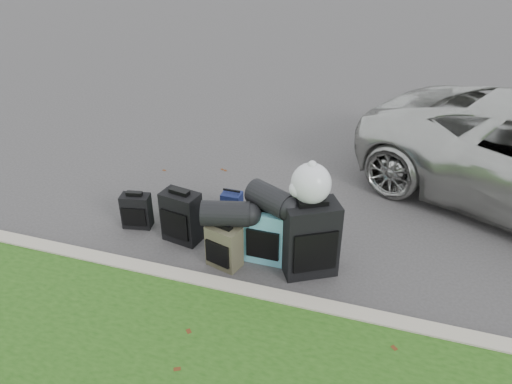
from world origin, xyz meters
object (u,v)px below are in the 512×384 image
(tote_green, at_px, (174,203))
(tote_navy, at_px, (232,202))
(suitcase_olive, at_px, (224,246))
(suitcase_small_black, at_px, (137,211))
(suitcase_teal, at_px, (266,235))
(suitcase_large_black_left, at_px, (182,217))
(suitcase_large_black_right, at_px, (310,239))

(tote_green, bearing_deg, tote_navy, 45.83)
(tote_navy, bearing_deg, suitcase_olive, -74.40)
(suitcase_olive, bearing_deg, tote_green, 157.28)
(suitcase_small_black, relative_size, suitcase_teal, 0.69)
(suitcase_teal, xyz_separation_m, tote_green, (-1.40, 0.54, -0.17))
(tote_green, bearing_deg, suitcase_small_black, -103.28)
(suitcase_teal, bearing_deg, tote_navy, 130.99)
(suitcase_large_black_left, relative_size, tote_green, 2.13)
(suitcase_large_black_left, bearing_deg, tote_navy, 75.71)
(suitcase_small_black, distance_m, suitcase_large_black_left, 0.66)
(suitcase_small_black, xyz_separation_m, suitcase_teal, (1.70, -0.14, 0.10))
(suitcase_small_black, distance_m, suitcase_olive, 1.36)
(suitcase_large_black_left, height_order, tote_navy, suitcase_large_black_left)
(suitcase_large_black_right, bearing_deg, suitcase_teal, 142.66)
(suitcase_large_black_right, bearing_deg, tote_green, 132.35)
(suitcase_large_black_left, height_order, suitcase_large_black_right, suitcase_large_black_right)
(suitcase_small_black, relative_size, tote_navy, 1.62)
(suitcase_small_black, bearing_deg, suitcase_teal, -16.29)
(suitcase_small_black, bearing_deg, tote_navy, 22.73)
(suitcase_teal, height_order, tote_green, suitcase_teal)
(suitcase_teal, xyz_separation_m, suitcase_large_black_right, (0.50, -0.07, 0.10))
(suitcase_large_black_right, distance_m, tote_green, 2.02)
(suitcase_olive, height_order, tote_navy, suitcase_olive)
(tote_green, bearing_deg, suitcase_large_black_right, 6.25)
(suitcase_olive, bearing_deg, suitcase_teal, 47.84)
(suitcase_olive, bearing_deg, suitcase_large_black_right, 27.47)
(suitcase_olive, xyz_separation_m, suitcase_large_black_right, (0.91, 0.19, 0.17))
(suitcase_olive, distance_m, tote_navy, 1.12)
(suitcase_olive, height_order, suitcase_large_black_right, suitcase_large_black_right)
(suitcase_large_black_left, distance_m, tote_navy, 0.85)
(suitcase_small_black, height_order, suitcase_large_black_left, suitcase_large_black_left)
(suitcase_teal, bearing_deg, suitcase_large_black_right, -7.31)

